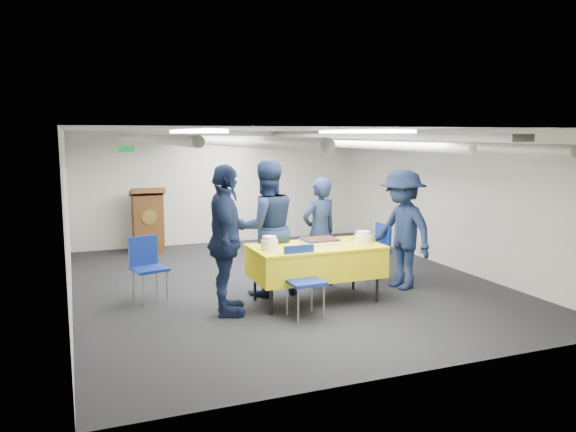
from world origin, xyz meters
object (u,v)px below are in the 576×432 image
Objects in this scene: serving_table at (316,261)px; podium at (148,220)px; sailor_b at (266,228)px; sailor_c at (225,241)px; sailor_a at (319,232)px; sailor_d at (402,229)px; sheet_cake at (320,241)px; chair_right at (377,246)px; chair_near at (302,274)px; chair_left at (147,262)px.

podium reaches higher than serving_table.
sailor_b reaches higher than podium.
sailor_b is 1.00× the size of sailor_c.
sailor_d reaches higher than sailor_a.
chair_right is (1.26, 0.64, -0.28)m from sheet_cake.
serving_table is 1.32m from sailor_c.
sailor_d is (1.44, 0.16, 0.31)m from serving_table.
sailor_b is (-0.86, -0.11, 0.13)m from sailor_a.
sailor_c is at bearing -94.07° from sailor_d.
chair_right is at bearing 26.84° from sheet_cake.
sailor_a is 1.81m from sailor_c.
sailor_c is at bearing -173.97° from sheet_cake.
chair_right is at bearing -48.71° from podium.
sheet_cake is 0.39× the size of podium.
podium is 4.55m from chair_right.
sailor_a is (0.29, 0.64, -0.00)m from sheet_cake.
sheet_cake is at bearing 137.69° from sailor_b.
sailor_d is at bearing -51.74° from podium.
podium is 3.98m from sailor_a.
serving_table is 0.92× the size of sailor_b.
podium is at bearing 113.23° from sheet_cake.
chair_near is at bearing -146.06° from chair_right.
sailor_b is at bearing -176.62° from chair_right.
chair_left is at bearing -97.70° from podium.
serving_table is 1.50m from chair_right.
chair_left is at bearing -18.45° from sailor_a.
podium reaches higher than chair_left.
chair_near is (-0.47, -0.53, -0.28)m from sheet_cake.
sailor_b reaches higher than sailor_c.
chair_right is at bearing -176.23° from sailor_b.
serving_table is at bearing -93.13° from sailor_d.
chair_right is 1.00× the size of chair_left.
chair_near is 0.46× the size of sailor_b.
chair_left is 1.35m from sailor_c.
sailor_b is 1.02m from sailor_c.
serving_table is at bearing -67.84° from podium.
chair_right is 3.45m from chair_left.
sailor_a is (0.76, 1.16, 0.28)m from chair_near.
sailor_b is at bearing -10.74° from chair_left.
chair_near is at bearing -129.46° from serving_table.
chair_near is at bearing -74.50° from podium.
serving_table is 0.93× the size of sailor_c.
chair_right is 0.46× the size of sailor_c.
chair_left reaches higher than sheet_cake.
sheet_cake is 0.26× the size of sailor_c.
sailor_b is (-0.57, 0.53, 0.13)m from sheet_cake.
chair_right is 2.74m from sailor_c.
chair_left is 0.46× the size of sailor_c.
sheet_cake is 1.37m from sailor_d.
sailor_b is at bearing -71.68° from podium.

